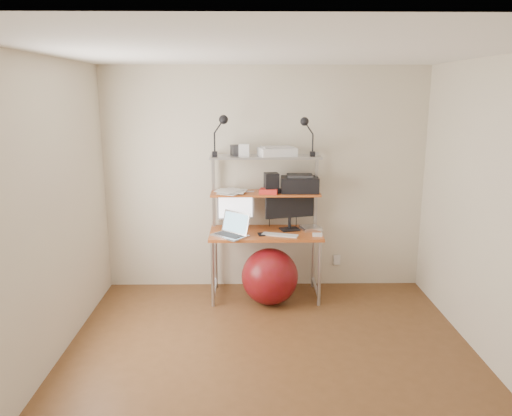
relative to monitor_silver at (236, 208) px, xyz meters
The scene contains 20 objects.
room 1.62m from the monitor_silver, 78.32° to the right, with size 3.60×3.60×3.60m.
computer_desk 0.33m from the monitor_silver, 10.37° to the right, with size 1.20×0.60×1.57m.
wall_outlet 1.37m from the monitor_silver, 10.76° to the left, with size 0.08×0.01×0.12m, color silver.
monitor_silver is the anchor object (origin of this frame).
monitor_black 0.59m from the monitor_silver, ahead, with size 0.54×0.21×0.55m.
laptop 0.31m from the monitor_silver, 96.31° to the right, with size 0.45×0.44×0.31m.
keyboard 0.59m from the monitor_silver, 28.54° to the right, with size 0.38×0.11×0.01m, color silver.
mouse 0.94m from the monitor_silver, 18.19° to the right, with size 0.10×0.06×0.03m, color silver.
mac_mini 0.85m from the monitor_silver, ahead, with size 0.20×0.20×0.04m, color silver.
phone 0.43m from the monitor_silver, 39.95° to the right, with size 0.07×0.12×0.01m, color black.
printer 0.74m from the monitor_silver, ahead, with size 0.41×0.28×0.19m.
nas_cube 0.48m from the monitor_silver, ahead, with size 0.15×0.15×0.21m, color black.
red_box 0.41m from the monitor_silver, 10.77° to the right, with size 0.19×0.13×0.05m, color red.
scanner 0.76m from the monitor_silver, ahead, with size 0.43×0.34×0.10m.
box_white 0.64m from the monitor_silver, 15.02° to the right, with size 0.11×0.09×0.13m, color silver.
box_grey 0.63m from the monitor_silver, 75.15° to the left, with size 0.11×0.11×0.11m, color #2B2B2D.
clip_lamp_left 0.90m from the monitor_silver, 152.87° to the right, with size 0.17×0.10×0.43m.
clip_lamp_right 1.15m from the monitor_silver, ahead, with size 0.16×0.09×0.41m.
exercise_ball 0.83m from the monitor_silver, 40.21° to the right, with size 0.60×0.60×0.60m, color maroon.
paper_stack 0.19m from the monitor_silver, behind, with size 0.37×0.41×0.03m.
Camera 1 is at (-0.18, -3.74, 2.21)m, focal length 35.00 mm.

